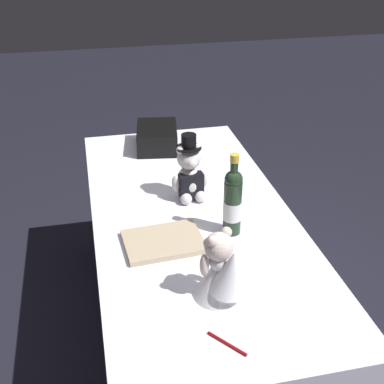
# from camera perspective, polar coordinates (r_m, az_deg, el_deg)

# --- Properties ---
(ground_plane) EXTENTS (12.00, 12.00, 0.00)m
(ground_plane) POSITION_cam_1_polar(r_m,az_deg,el_deg) (2.58, 0.00, -16.43)
(ground_plane) COLOR black
(reception_table) EXTENTS (1.79, 0.81, 0.74)m
(reception_table) POSITION_cam_1_polar(r_m,az_deg,el_deg) (2.33, 0.00, -10.09)
(reception_table) COLOR white
(reception_table) RESTS_ON ground_plane
(teddy_bear_groom) EXTENTS (0.15, 0.16, 0.29)m
(teddy_bear_groom) POSITION_cam_1_polar(r_m,az_deg,el_deg) (2.18, -0.28, 2.07)
(teddy_bear_groom) COLOR silver
(teddy_bear_groom) RESTS_ON reception_table
(teddy_bear_bride) EXTENTS (0.22, 0.20, 0.25)m
(teddy_bear_bride) POSITION_cam_1_polar(r_m,az_deg,el_deg) (1.63, 3.35, -8.68)
(teddy_bear_bride) COLOR white
(teddy_bear_bride) RESTS_ON reception_table
(champagne_bottle) EXTENTS (0.07, 0.07, 0.33)m
(champagne_bottle) POSITION_cam_1_polar(r_m,az_deg,el_deg) (1.93, 4.56, -1.02)
(champagne_bottle) COLOR #1E3420
(champagne_bottle) RESTS_ON reception_table
(signing_pen) EXTENTS (0.12, 0.10, 0.01)m
(signing_pen) POSITION_cam_1_polar(r_m,az_deg,el_deg) (1.55, 3.78, -16.44)
(signing_pen) COLOR maroon
(signing_pen) RESTS_ON reception_table
(gift_case_black) EXTENTS (0.30, 0.24, 0.12)m
(gift_case_black) POSITION_cam_1_polar(r_m,az_deg,el_deg) (2.68, -3.92, 6.11)
(gift_case_black) COLOR black
(gift_case_black) RESTS_ON reception_table
(guestbook) EXTENTS (0.24, 0.31, 0.02)m
(guestbook) POSITION_cam_1_polar(r_m,az_deg,el_deg) (1.93, -3.20, -5.56)
(guestbook) COLOR tan
(guestbook) RESTS_ON reception_table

